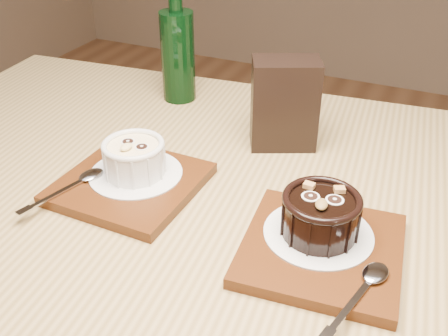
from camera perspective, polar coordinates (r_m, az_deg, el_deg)
The scene contains 11 objects.
table at distance 0.75m, azimuth 0.51°, elevation -9.58°, with size 1.27×0.91×0.75m.
tray_left at distance 0.74m, azimuth -10.16°, elevation -1.69°, with size 0.18×0.18×0.01m, color #4E250D.
doily_left at distance 0.74m, azimuth -9.57°, elevation -0.58°, with size 0.13×0.13×0.00m, color white.
ramekin_white at distance 0.73m, azimuth -9.76°, elevation 1.24°, with size 0.09×0.09×0.05m.
spoon_left at distance 0.73m, azimuth -16.40°, elevation -1.85°, with size 0.03×0.13×0.01m, color #B3B5BC, non-canonical shape.
tray_right at distance 0.63m, azimuth 10.55°, elevation -8.73°, with size 0.18×0.18×0.01m, color #4E250D.
doily_right at distance 0.64m, azimuth 10.22°, elevation -7.00°, with size 0.13×0.13×0.00m, color white.
ramekin_dark at distance 0.62m, azimuth 10.48°, elevation -4.87°, with size 0.09×0.09×0.06m.
spoon_right at distance 0.57m, azimuth 14.66°, elevation -12.88°, with size 0.03×0.13×0.01m, color #B3B5BC, non-canonical shape.
condiment_stand at distance 0.81m, azimuth 6.59°, elevation 6.93°, with size 0.10×0.06×0.14m, color black.
green_bottle at distance 0.96m, azimuth -5.05°, elevation 12.38°, with size 0.06×0.06×0.23m.
Camera 1 is at (0.27, -0.35, 1.16)m, focal length 42.00 mm.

